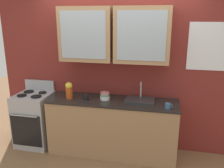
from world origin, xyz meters
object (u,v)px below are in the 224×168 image
Objects in this scene: vase at (69,90)px; cup_near_sink at (86,97)px; cup_near_bowls at (168,106)px; sink_faucet at (140,100)px; stove_range at (35,119)px; bowl_stack at (105,96)px.

vase reaches higher than cup_near_sink.
sink_faucet is at bearing 151.51° from cup_near_bowls.
vase is at bearing -174.86° from sink_faucet.
sink_faucet is at bearing 1.78° from stove_range.
cup_near_bowls is at bearing -4.73° from vase.
stove_range is at bearing 175.56° from cup_near_bowls.
stove_range reaches higher than bowl_stack.
vase reaches higher than bowl_stack.
sink_faucet is at bearing 3.65° from bowl_stack.
stove_range is 1.84m from sink_faucet.
cup_near_sink is 1.00× the size of cup_near_bowls.
sink_faucet is (1.78, 0.06, 0.46)m from stove_range.
cup_near_bowls is at bearing -4.44° from stove_range.
vase is at bearing -3.77° from stove_range.
cup_near_bowls is at bearing -28.49° from sink_faucet.
cup_near_sink is (0.28, -0.01, -0.09)m from vase.
cup_near_sink is (-0.29, -0.07, -0.01)m from bowl_stack.
cup_near_sink is at bearing 174.57° from cup_near_bowls.
vase is 2.40× the size of cup_near_sink.
sink_faucet is 2.96× the size of bowl_stack.
cup_near_sink is (0.95, -0.05, 0.48)m from stove_range.
cup_near_bowls is (1.52, -0.13, -0.09)m from vase.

